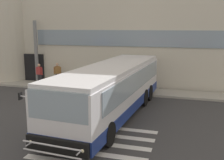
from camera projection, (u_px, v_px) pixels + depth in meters
The scene contains 9 objects.
ground_plane at pixel (89, 110), 15.59m from camera, with size 80.00×90.00×0.02m, color #353538.
bay_paint_stripes at pixel (98, 143), 11.08m from camera, with size 4.40×3.96×0.01m.
terminal_building at pixel (126, 32), 25.91m from camera, with size 23.33×13.80×8.23m.
boarding_curb at pixel (113, 90), 20.09m from camera, with size 25.53×2.00×0.15m, color #9E9B93.
entry_support_column at pixel (36, 52), 22.00m from camera, with size 0.28×0.28×4.98m, color slate.
bus_main_foreground at pixel (112, 91), 14.34m from camera, with size 3.73×11.59×2.70m.
passenger_near_column at pixel (39, 73), 21.16m from camera, with size 0.59×0.25×1.68m.
passenger_by_doorway at pixel (57, 72), 21.57m from camera, with size 0.52×0.50×1.68m.
safety_bollard_yellow at pixel (129, 90), 18.46m from camera, with size 0.18×0.18×0.90m, color yellow.
Camera 1 is at (5.49, -13.97, 4.71)m, focal length 43.53 mm.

